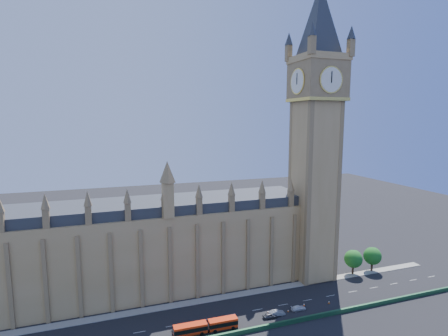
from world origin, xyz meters
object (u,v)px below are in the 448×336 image
object	(u,v)px
red_bus	(206,327)
car_white	(298,308)
car_silver	(277,313)
car_grey	(270,316)

from	to	relation	value
red_bus	car_white	bearing A→B (deg)	4.59
red_bus	car_silver	xyz separation A→B (m)	(20.13, 0.98, -0.72)
red_bus	car_silver	bearing A→B (deg)	4.25
red_bus	car_silver	distance (m)	20.17
red_bus	car_grey	distance (m)	17.87
car_grey	car_white	distance (m)	9.28
car_grey	car_silver	xyz separation A→B (m)	(2.28, 0.49, 0.07)
red_bus	car_grey	world-z (taller)	red_bus
car_grey	car_white	bearing A→B (deg)	-79.24
red_bus	car_white	world-z (taller)	red_bus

